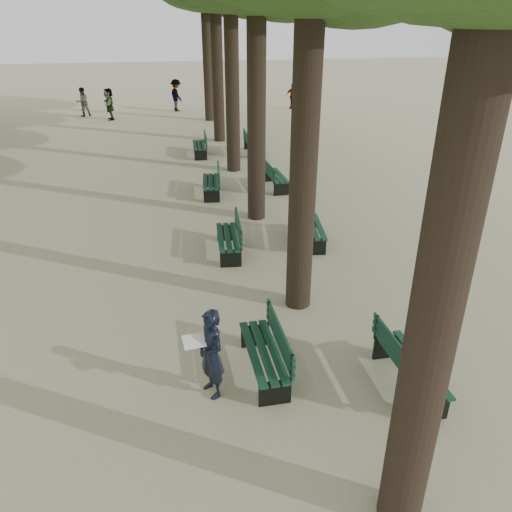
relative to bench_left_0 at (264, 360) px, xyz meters
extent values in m
plane|color=tan|center=(-0.37, -0.91, -0.27)|extent=(120.00, 120.00, 0.00)
cylinder|color=#33261C|center=(1.13, -2.91, 3.48)|extent=(0.52, 0.52, 7.50)
cylinder|color=#33261C|center=(1.13, 2.09, 3.48)|extent=(0.52, 0.52, 7.50)
cylinder|color=#33261C|center=(1.13, 7.09, 3.48)|extent=(0.52, 0.52, 7.50)
cylinder|color=#33261C|center=(1.13, 12.09, 3.48)|extent=(0.52, 0.52, 7.50)
cylinder|color=#33261C|center=(1.13, 17.09, 3.48)|extent=(0.52, 0.52, 7.50)
cylinder|color=#33261C|center=(1.13, 22.09, 3.48)|extent=(0.52, 0.52, 7.50)
cube|color=black|center=(-0.02, 0.00, -0.05)|extent=(0.57, 1.81, 0.45)
cube|color=black|center=(-0.02, 0.00, 0.18)|extent=(0.59, 1.81, 0.04)
cube|color=black|center=(0.26, 0.01, 0.45)|extent=(0.09, 1.80, 0.40)
cube|color=black|center=(-0.02, 4.78, -0.05)|extent=(0.63, 1.83, 0.45)
cube|color=black|center=(-0.02, 4.78, 0.18)|extent=(0.65, 1.83, 0.04)
cube|color=black|center=(0.26, 4.77, 0.45)|extent=(0.15, 1.80, 0.40)
cube|color=black|center=(-0.02, 9.38, -0.05)|extent=(0.67, 1.84, 0.45)
cube|color=black|center=(-0.02, 9.38, 0.18)|extent=(0.69, 1.84, 0.04)
cube|color=black|center=(0.26, 9.36, 0.45)|extent=(0.19, 1.80, 0.40)
cube|color=black|center=(-0.02, 14.51, -0.05)|extent=(0.58, 1.82, 0.45)
cube|color=black|center=(-0.02, 14.51, 0.18)|extent=(0.60, 1.82, 0.04)
cube|color=black|center=(0.26, 14.50, 0.45)|extent=(0.10, 1.80, 0.40)
cube|color=black|center=(2.28, -0.75, -0.05)|extent=(0.58, 1.82, 0.45)
cube|color=black|center=(2.28, -0.75, 0.18)|extent=(0.60, 1.82, 0.04)
cube|color=black|center=(2.00, -0.76, 0.45)|extent=(0.10, 1.80, 0.40)
cube|color=black|center=(2.28, 5.06, -0.05)|extent=(0.75, 1.85, 0.45)
cube|color=black|center=(2.28, 5.06, 0.18)|extent=(0.77, 1.85, 0.04)
cube|color=black|center=(2.01, 5.10, 0.45)|extent=(0.27, 1.79, 0.40)
cube|color=black|center=(2.28, 9.67, -0.05)|extent=(0.60, 1.82, 0.45)
cube|color=black|center=(2.28, 9.67, 0.18)|extent=(0.62, 1.82, 0.04)
cube|color=black|center=(2.00, 9.65, 0.45)|extent=(0.12, 1.80, 0.40)
cube|color=black|center=(2.28, 14.42, -0.05)|extent=(0.58, 1.82, 0.45)
cube|color=black|center=(2.28, 14.42, 0.18)|extent=(0.60, 1.82, 0.04)
cube|color=black|center=(2.00, 14.43, 0.45)|extent=(0.10, 1.80, 0.40)
imported|color=black|center=(-0.91, -0.34, 0.50)|extent=(0.53, 0.69, 1.55)
cube|color=white|center=(-1.16, -0.34, 0.78)|extent=(0.37, 0.29, 0.12)
imported|color=#262628|center=(-4.40, 23.23, 0.59)|extent=(0.57, 1.63, 1.72)
imported|color=#262628|center=(-0.58, 25.28, 0.66)|extent=(0.79, 1.26, 1.87)
imported|color=#262628|center=(-6.03, 24.58, 0.54)|extent=(0.85, 0.63, 1.62)
imported|color=#262628|center=(6.62, 24.92, 0.49)|extent=(0.90, 0.77, 1.52)
camera|label=1|loc=(-1.32, -6.67, 5.32)|focal=35.00mm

